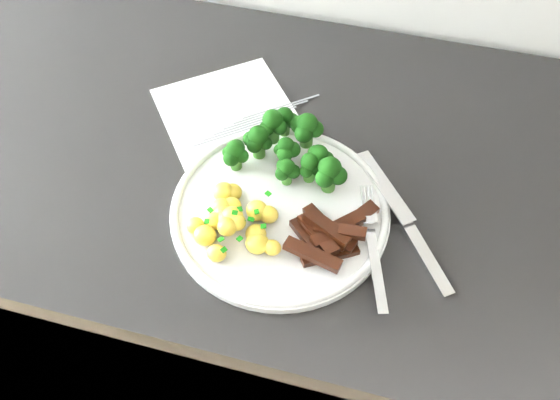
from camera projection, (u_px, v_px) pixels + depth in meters
counter at (283, 300)px, 1.19m from camera, size 2.51×0.63×0.94m
recipe_paper at (238, 130)px, 0.84m from camera, size 0.32×0.33×0.00m
plate at (280, 210)px, 0.75m from camera, size 0.29×0.29×0.02m
broccoli at (290, 147)px, 0.76m from camera, size 0.17×0.12×0.07m
potatoes at (234, 220)px, 0.72m from camera, size 0.13×0.12×0.04m
beef_strips at (328, 234)px, 0.71m from camera, size 0.11×0.12×0.03m
fork at (374, 250)px, 0.70m from camera, size 0.06×0.18×0.02m
knife at (413, 236)px, 0.72m from camera, size 0.16×0.20×0.03m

